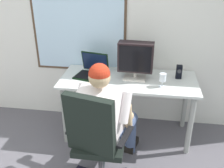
% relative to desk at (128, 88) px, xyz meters
% --- Properties ---
extents(wall_rear, '(5.34, 0.08, 2.51)m').
position_rel_desk_xyz_m(wall_rear, '(-0.31, 0.39, 0.62)').
color(wall_rear, silver).
rests_on(wall_rear, ground).
extents(desk, '(1.54, 0.66, 0.75)m').
position_rel_desk_xyz_m(desk, '(0.00, 0.00, 0.00)').
color(desk, '#949692').
rests_on(desk, ground).
extents(office_chair, '(0.61, 0.58, 1.03)m').
position_rel_desk_xyz_m(office_chair, '(-0.22, -0.85, -0.07)').
color(office_chair, black).
rests_on(office_chair, ground).
extents(person_seated, '(0.62, 0.85, 1.21)m').
position_rel_desk_xyz_m(person_seated, '(-0.16, -0.59, -0.01)').
color(person_seated, '#415073').
rests_on(person_seated, ground).
extents(crt_monitor, '(0.39, 0.21, 0.42)m').
position_rel_desk_xyz_m(crt_monitor, '(0.07, 0.03, 0.36)').
color(crt_monitor, beige).
rests_on(crt_monitor, desk).
extents(laptop, '(0.39, 0.37, 0.25)m').
position_rel_desk_xyz_m(laptop, '(-0.43, 0.06, 0.18)').
color(laptop, black).
rests_on(laptop, desk).
extents(wine_glass, '(0.07, 0.07, 0.15)m').
position_rel_desk_xyz_m(wine_glass, '(0.37, -0.14, 0.21)').
color(wine_glass, silver).
rests_on(wine_glass, desk).
extents(desk_speaker, '(0.07, 0.08, 0.15)m').
position_rel_desk_xyz_m(desk_speaker, '(0.56, 0.11, 0.19)').
color(desk_speaker, black).
rests_on(desk_speaker, desk).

